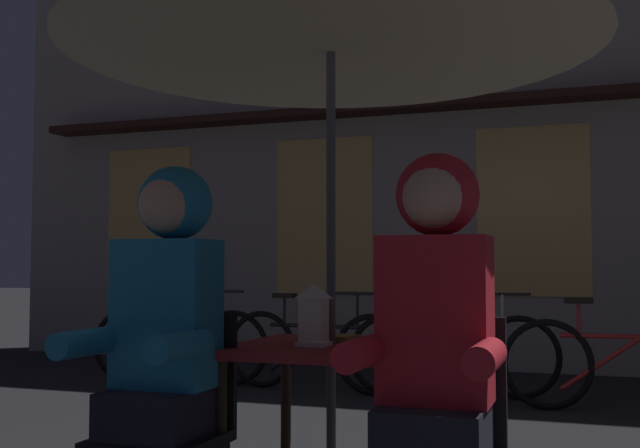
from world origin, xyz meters
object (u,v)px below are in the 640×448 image
object	(u,v)px
patio_umbrella	(331,5)
lantern	(314,313)
person_left_hooded	(163,320)
bicycle_fourth	(622,365)
chair_left	(170,420)
person_right_hooded	(434,327)
cafe_table	(331,371)
bicycle_third	(453,354)
chair_right	(439,440)
bicycle_nearest	(178,344)
book	(330,338)
bicycle_second	(314,350)

from	to	relation	value
patio_umbrella	lantern	bearing A→B (deg)	-109.80
person_left_hooded	bicycle_fourth	xyz separation A→B (m)	(1.62, 3.51, -0.50)
lantern	chair_left	bearing A→B (deg)	-148.65
patio_umbrella	person_right_hooded	world-z (taller)	patio_umbrella
lantern	person_left_hooded	xyz separation A→B (m)	(-0.44, -0.33, -0.01)
cafe_table	bicycle_third	bearing A→B (deg)	91.82
chair_right	bicycle_third	bearing A→B (deg)	98.94
person_right_hooded	chair_right	bearing A→B (deg)	90.00
patio_umbrella	chair_right	distance (m)	1.68
lantern	bicycle_nearest	bearing A→B (deg)	126.46
chair_left	person_right_hooded	size ratio (longest dim) A/B	0.62
patio_umbrella	book	size ratio (longest dim) A/B	11.55
bicycle_nearest	book	bearing A→B (deg)	-51.80
lantern	bicycle_third	xyz separation A→B (m)	(-0.07, 3.46, -0.51)
bicycle_nearest	cafe_table	bearing A→B (deg)	-52.35
person_left_hooded	cafe_table	bearing A→B (deg)	41.57
bicycle_second	bicycle_fourth	xyz separation A→B (m)	(2.40, -0.22, 0.00)
person_right_hooded	book	distance (m)	0.76
lantern	bicycle_second	size ratio (longest dim) A/B	0.14
person_left_hooded	book	xyz separation A→B (m)	(0.44, 0.55, -0.09)
chair_right	bicycle_nearest	size ratio (longest dim) A/B	0.52
lantern	chair_right	world-z (taller)	lantern
bicycle_nearest	bicycle_fourth	size ratio (longest dim) A/B	1.00
chair_left	book	world-z (taller)	chair_left
cafe_table	bicycle_second	size ratio (longest dim) A/B	0.44
bicycle_fourth	bicycle_second	bearing A→B (deg)	174.73
person_left_hooded	bicycle_nearest	xyz separation A→B (m)	(-2.08, 3.74, -0.50)
patio_umbrella	chair_left	size ratio (longest dim) A/B	2.66
bicycle_second	bicycle_third	xyz separation A→B (m)	(1.15, 0.05, 0.00)
cafe_table	bicycle_nearest	xyz separation A→B (m)	(-2.56, 3.31, -0.29)
patio_umbrella	chair_right	size ratio (longest dim) A/B	2.66
bicycle_nearest	bicycle_second	distance (m)	1.30
bicycle_second	bicycle_fourth	distance (m)	2.41
bicycle_second	book	distance (m)	3.44
chair_left	cafe_table	bearing A→B (deg)	37.55
chair_left	bicycle_fourth	size ratio (longest dim) A/B	0.52
chair_left	book	size ratio (longest dim) A/B	4.35
chair_left	person_right_hooded	xyz separation A→B (m)	(0.96, -0.06, 0.36)
cafe_table	book	size ratio (longest dim) A/B	3.70
patio_umbrella	person_right_hooded	size ratio (longest dim) A/B	1.65
bicycle_nearest	bicycle_third	xyz separation A→B (m)	(2.45, 0.05, 0.00)
person_right_hooded	person_left_hooded	bearing A→B (deg)	180.00
patio_umbrella	bicycle_fourth	size ratio (longest dim) A/B	1.37
chair_right	bicycle_second	distance (m)	4.07
bicycle_third	bicycle_fourth	size ratio (longest dim) A/B	0.99
patio_umbrella	person_left_hooded	distance (m)	1.37
chair_left	bicycle_second	distance (m)	3.76
person_left_hooded	person_right_hooded	size ratio (longest dim) A/B	1.00
lantern	person_right_hooded	size ratio (longest dim) A/B	0.17
patio_umbrella	book	bearing A→B (deg)	109.65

